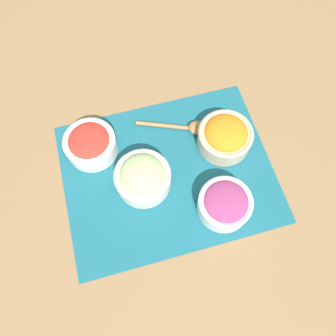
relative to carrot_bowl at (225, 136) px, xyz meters
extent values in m
plane|color=olive|center=(-0.17, -0.05, -0.04)|extent=(3.00, 3.00, 0.00)
cube|color=#195B6B|center=(-0.17, -0.05, -0.04)|extent=(0.57, 0.44, 0.00)
cylinder|color=#C6B28E|center=(0.00, 0.00, -0.01)|extent=(0.15, 0.15, 0.06)
torus|color=#C6B28E|center=(0.00, 0.00, 0.02)|extent=(0.15, 0.15, 0.01)
ellipsoid|color=orange|center=(0.00, 0.00, 0.02)|extent=(0.12, 0.12, 0.05)
cylinder|color=silver|center=(-0.25, -0.06, -0.01)|extent=(0.15, 0.15, 0.06)
torus|color=silver|center=(-0.25, -0.06, 0.02)|extent=(0.14, 0.14, 0.01)
ellipsoid|color=#A8CC7F|center=(-0.25, -0.06, 0.02)|extent=(0.12, 0.12, 0.06)
cylinder|color=white|center=(-0.36, 0.08, -0.01)|extent=(0.14, 0.14, 0.06)
torus|color=white|center=(-0.36, 0.08, 0.02)|extent=(0.14, 0.14, 0.01)
ellipsoid|color=red|center=(-0.36, 0.08, 0.02)|extent=(0.11, 0.11, 0.03)
cylinder|color=silver|center=(-0.06, -0.18, -0.01)|extent=(0.14, 0.14, 0.06)
torus|color=silver|center=(-0.06, -0.18, 0.02)|extent=(0.13, 0.13, 0.01)
ellipsoid|color=#93386B|center=(-0.06, -0.18, 0.02)|extent=(0.11, 0.11, 0.03)
cylinder|color=#9E7042|center=(-0.15, 0.09, -0.03)|extent=(0.16, 0.07, 0.01)
ellipsoid|color=#9E7042|center=(-0.06, 0.06, -0.03)|extent=(0.07, 0.06, 0.03)
camera|label=1|loc=(-0.26, -0.37, 0.79)|focal=35.00mm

